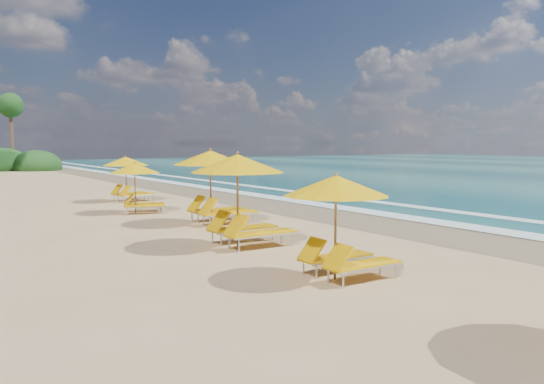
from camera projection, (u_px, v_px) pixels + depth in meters
name	position (u px, v px, depth m)	size (l,w,h in m)	color
ground	(272.00, 228.00, 17.58)	(160.00, 160.00, 0.00)	tan
wet_sand	(360.00, 218.00, 19.83)	(4.00, 160.00, 0.01)	#8C7A53
surf_foam	(409.00, 212.00, 21.34)	(4.00, 160.00, 0.01)	white
station_1	(342.00, 219.00, 10.93)	(2.43, 2.26, 2.22)	olive
station_2	(244.00, 193.00, 14.38)	(2.82, 2.62, 2.59)	olive
station_3	(216.00, 181.00, 18.51)	(2.94, 2.74, 2.64)	olive
station_4	(139.00, 184.00, 21.32)	(2.64, 2.59, 2.07)	olive
station_5	(129.00, 176.00, 25.60)	(2.65, 2.52, 2.23)	olive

